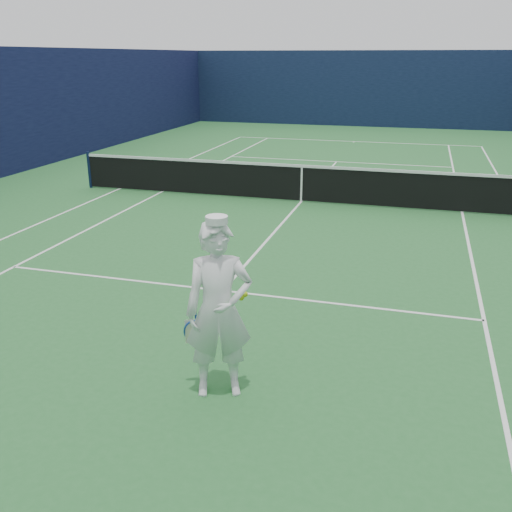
% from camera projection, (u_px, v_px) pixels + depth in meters
% --- Properties ---
extents(ground, '(80.00, 80.00, 0.00)m').
position_uv_depth(ground, '(301.00, 202.00, 15.34)').
color(ground, '#27662F').
rests_on(ground, ground).
extents(court_markings, '(11.03, 23.83, 0.01)m').
position_uv_depth(court_markings, '(301.00, 202.00, 15.34)').
color(court_markings, white).
rests_on(court_markings, ground).
extents(windscreen_fence, '(20.12, 36.12, 4.00)m').
position_uv_depth(windscreen_fence, '(303.00, 126.00, 14.67)').
color(windscreen_fence, '#0F1938').
rests_on(windscreen_fence, ground).
extents(tennis_net, '(12.88, 0.09, 1.07)m').
position_uv_depth(tennis_net, '(302.00, 182.00, 15.15)').
color(tennis_net, '#141E4C').
rests_on(tennis_net, ground).
extents(tennis_player, '(0.93, 0.74, 2.13)m').
position_uv_depth(tennis_player, '(219.00, 310.00, 6.35)').
color(tennis_player, white).
rests_on(tennis_player, ground).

